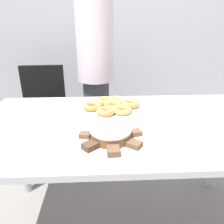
{
  "coord_description": "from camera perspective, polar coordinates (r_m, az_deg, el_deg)",
  "views": [
    {
      "loc": [
        -0.11,
        -1.04,
        1.26
      ],
      "look_at": [
        -0.06,
        -0.0,
        0.82
      ],
      "focal_mm": 35.0,
      "sensor_mm": 36.0,
      "label": 1
    }
  ],
  "objects": [
    {
      "name": "wall_back",
      "position": [
        2.57,
        -0.33,
        23.7
      ],
      "size": [
        8.0,
        0.05,
        2.6
      ],
      "color": "#B2B7BC",
      "rests_on": "ground_plane"
    },
    {
      "name": "table",
      "position": [
        1.21,
        2.98,
        -6.71
      ],
      "size": [
        1.56,
        0.85,
        0.76
      ],
      "color": "silver",
      "rests_on": "ground_plane"
    },
    {
      "name": "person_standing",
      "position": [
        1.89,
        -4.28,
        9.91
      ],
      "size": [
        0.3,
        0.3,
        1.58
      ],
      "color": "#383842",
      "rests_on": "ground_plane"
    },
    {
      "name": "office_chair_left",
      "position": [
        2.13,
        -17.41,
        -1.64
      ],
      "size": [
        0.46,
        0.46,
        0.88
      ],
      "rotation": [
        0.0,
        0.0,
        0.04
      ],
      "color": "black",
      "rests_on": "ground_plane"
    },
    {
      "name": "plate_cake",
      "position": [
        0.98,
        -0.32,
        -7.26
      ],
      "size": [
        0.32,
        0.32,
        0.01
      ],
      "color": "white",
      "rests_on": "table"
    },
    {
      "name": "plate_donuts",
      "position": [
        1.33,
        0.24,
        0.99
      ],
      "size": [
        0.39,
        0.39,
        0.01
      ],
      "color": "white",
      "rests_on": "table"
    },
    {
      "name": "frosted_cake",
      "position": [
        0.97,
        -0.33,
        -5.64
      ],
      "size": [
        0.18,
        0.18,
        0.05
      ],
      "color": "brown",
      "rests_on": "plate_cake"
    },
    {
      "name": "lamington_0",
      "position": [
        0.87,
        0.35,
        -10.11
      ],
      "size": [
        0.05,
        0.06,
        0.03
      ],
      "rotation": [
        0.0,
        0.0,
        4.75
      ],
      "color": "brown",
      "rests_on": "plate_cake"
    },
    {
      "name": "lamington_1",
      "position": [
        0.93,
        5.84,
        -8.37
      ],
      "size": [
        0.08,
        0.07,
        0.02
      ],
      "rotation": [
        0.0,
        0.0,
        5.65
      ],
      "color": "brown",
      "rests_on": "plate_cake"
    },
    {
      "name": "lamington_2",
      "position": [
        1.01,
        6.07,
        -5.41
      ],
      "size": [
        0.06,
        0.06,
        0.02
      ],
      "rotation": [
        0.0,
        0.0,
        6.55
      ],
      "color": "brown",
      "rests_on": "plate_cake"
    },
    {
      "name": "lamington_3",
      "position": [
        1.08,
        1.92,
        -3.57
      ],
      "size": [
        0.06,
        0.06,
        0.02
      ],
      "rotation": [
        0.0,
        0.0,
        7.45
      ],
      "color": "brown",
      "rests_on": "plate_cake"
    },
    {
      "name": "lamington_4",
      "position": [
        1.07,
        -3.56,
        -3.81
      ],
      "size": [
        0.06,
        0.07,
        0.02
      ],
      "rotation": [
        0.0,
        0.0,
        8.34
      ],
      "color": "brown",
      "rests_on": "plate_cake"
    },
    {
      "name": "lamington_5",
      "position": [
        1.0,
        -7.09,
        -5.97
      ],
      "size": [
        0.06,
        0.05,
        0.02
      ],
      "rotation": [
        0.0,
        0.0,
        9.24
      ],
      "color": "brown",
      "rests_on": "plate_cake"
    },
    {
      "name": "lamington_6",
      "position": [
        0.91,
        -5.79,
        -8.82
      ],
      "size": [
        0.08,
        0.08,
        0.03
      ],
      "rotation": [
        0.0,
        0.0,
        10.14
      ],
      "color": "#513828",
      "rests_on": "plate_cake"
    },
    {
      "name": "donut_0",
      "position": [
        1.32,
        0.24,
        1.76
      ],
      "size": [
        0.11,
        0.11,
        0.03
      ],
      "color": "#D18E4C",
      "rests_on": "plate_donuts"
    },
    {
      "name": "donut_1",
      "position": [
        1.22,
        -1.71,
        0.2
      ],
      "size": [
        0.11,
        0.11,
        0.04
      ],
      "color": "#D18E4C",
      "rests_on": "plate_donuts"
    },
    {
      "name": "donut_2",
      "position": [
        1.25,
        2.81,
        0.51
      ],
      "size": [
        0.11,
        0.11,
        0.03
      ],
      "color": "tan",
      "rests_on": "plate_donuts"
    },
    {
      "name": "donut_3",
      "position": [
        1.34,
        4.8,
        2.17
      ],
      "size": [
        0.12,
        0.12,
        0.04
      ],
      "color": "#D18E4C",
      "rests_on": "plate_donuts"
    },
    {
      "name": "donut_4",
      "position": [
        1.4,
        1.28,
        3.09
      ],
      "size": [
        0.11,
        0.11,
        0.03
      ],
      "color": "#E5AD66",
      "rests_on": "plate_donuts"
    },
    {
      "name": "donut_5",
      "position": [
        1.38,
        -1.84,
        2.91
      ],
      "size": [
        0.11,
        0.11,
        0.03
      ],
      "color": "tan",
      "rests_on": "plate_donuts"
    },
    {
      "name": "donut_6",
      "position": [
        1.3,
        -5.17,
        1.48
      ],
      "size": [
        0.11,
        0.11,
        0.03
      ],
      "color": "#C68447",
      "rests_on": "plate_donuts"
    },
    {
      "name": "napkin",
      "position": [
        1.31,
        -18.84,
        -0.72
      ],
      "size": [
        0.17,
        0.14,
        0.01
      ],
      "color": "white",
      "rests_on": "table"
    }
  ]
}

